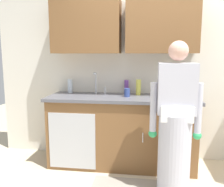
{
  "coord_description": "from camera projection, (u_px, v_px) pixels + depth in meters",
  "views": [
    {
      "loc": [
        -0.25,
        -2.42,
        1.48
      ],
      "look_at": [
        -0.66,
        0.55,
        1.0
      ],
      "focal_mm": 38.71,
      "sensor_mm": 36.0,
      "label": 1
    }
  ],
  "objects": [
    {
      "name": "sponge",
      "position": [
        183.0,
        96.0,
        3.12
      ],
      "size": [
        0.11,
        0.07,
        0.03
      ],
      "primitive_type": "cube",
      "color": "#4CBF4C",
      "rests_on": "countertop"
    },
    {
      "name": "cup_by_sink",
      "position": [
        127.0,
        93.0,
        3.14
      ],
      "size": [
        0.08,
        0.08,
        0.11
      ],
      "primitive_type": "cylinder",
      "color": "#33478C",
      "rests_on": "countertop"
    },
    {
      "name": "bottle_water_short",
      "position": [
        184.0,
        89.0,
        3.27
      ],
      "size": [
        0.07,
        0.07,
        0.16
      ],
      "primitive_type": "cylinder",
      "color": "#334CB2",
      "rests_on": "countertop"
    },
    {
      "name": "countertop",
      "position": [
        122.0,
        98.0,
        3.18
      ],
      "size": [
        1.96,
        0.66,
        0.04
      ],
      "primitive_type": "cube",
      "color": "#595960",
      "rests_on": "counter_cabinet"
    },
    {
      "name": "sink",
      "position": [
        97.0,
        97.0,
        3.23
      ],
      "size": [
        0.5,
        0.36,
        0.35
      ],
      "color": "#B7BABF",
      "rests_on": "counter_cabinet"
    },
    {
      "name": "counter_cabinet",
      "position": [
        121.0,
        132.0,
        3.25
      ],
      "size": [
        1.9,
        0.62,
        0.9
      ],
      "color": "brown",
      "rests_on": "ground"
    },
    {
      "name": "kitchen_wall_with_uppers",
      "position": [
        154.0,
        55.0,
        3.32
      ],
      "size": [
        4.8,
        0.44,
        2.7
      ],
      "color": "silver",
      "rests_on": "ground"
    },
    {
      "name": "bottle_dish_liquid",
      "position": [
        138.0,
        87.0,
        3.27
      ],
      "size": [
        0.07,
        0.07,
        0.21
      ],
      "primitive_type": "cylinder",
      "color": "#D8D14C",
      "rests_on": "countertop"
    },
    {
      "name": "bottle_water_tall",
      "position": [
        126.0,
        87.0,
        3.36
      ],
      "size": [
        0.06,
        0.06,
        0.19
      ],
      "primitive_type": "cylinder",
      "color": "#66388C",
      "rests_on": "countertop"
    },
    {
      "name": "person_at_sink",
      "position": [
        175.0,
        131.0,
        2.52
      ],
      "size": [
        0.55,
        0.34,
        1.62
      ],
      "color": "white",
      "rests_on": "ground"
    },
    {
      "name": "bottle_soap",
      "position": [
        70.0,
        86.0,
        3.45
      ],
      "size": [
        0.07,
        0.07,
        0.2
      ],
      "primitive_type": "cylinder",
      "color": "silver",
      "rests_on": "countertop"
    }
  ]
}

